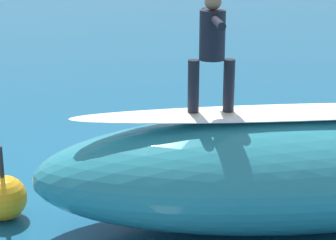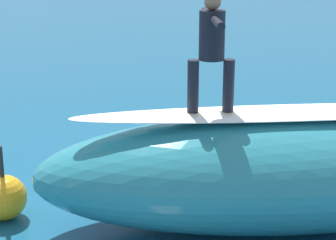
# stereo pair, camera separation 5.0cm
# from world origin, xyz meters

# --- Properties ---
(ground_plane) EXTENTS (120.00, 120.00, 0.00)m
(ground_plane) POSITION_xyz_m (0.00, 0.00, 0.00)
(ground_plane) COLOR #145175
(wave_crest) EXTENTS (8.03, 4.33, 1.77)m
(wave_crest) POSITION_xyz_m (0.14, 2.01, 0.88)
(wave_crest) COLOR teal
(wave_crest) RESTS_ON ground_plane
(wave_foam_lip) EXTENTS (6.52, 2.51, 0.08)m
(wave_foam_lip) POSITION_xyz_m (0.14, 2.01, 1.81)
(wave_foam_lip) COLOR white
(wave_foam_lip) RESTS_ON wave_crest
(surfboard_riding) EXTENTS (1.94, 1.06, 0.09)m
(surfboard_riding) POSITION_xyz_m (1.31, 1.70, 1.81)
(surfboard_riding) COLOR #EAE5C6
(surfboard_riding) RESTS_ON wave_crest
(surfer_riding) EXTENTS (0.66, 1.58, 1.70)m
(surfer_riding) POSITION_xyz_m (1.31, 1.70, 2.85)
(surfer_riding) COLOR black
(surfer_riding) RESTS_ON surfboard_riding
(surfboard_paddling) EXTENTS (1.44, 2.43, 0.10)m
(surfboard_paddling) POSITION_xyz_m (1.70, -0.76, 0.05)
(surfboard_paddling) COLOR #33B2D1
(surfboard_paddling) RESTS_ON ground_plane
(surfer_paddling) EXTENTS (0.90, 1.71, 0.32)m
(surfer_paddling) POSITION_xyz_m (1.65, -0.88, 0.24)
(surfer_paddling) COLOR black
(surfer_paddling) RESTS_ON surfboard_paddling
(buoy_marker) EXTENTS (0.72, 0.72, 1.22)m
(buoy_marker) POSITION_xyz_m (4.20, 0.30, 0.36)
(buoy_marker) COLOR orange
(buoy_marker) RESTS_ON ground_plane
(foam_patch_mid) EXTENTS (1.07, 1.07, 0.17)m
(foam_patch_mid) POSITION_xyz_m (-0.63, -1.75, 0.09)
(foam_patch_mid) COLOR white
(foam_patch_mid) RESTS_ON ground_plane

